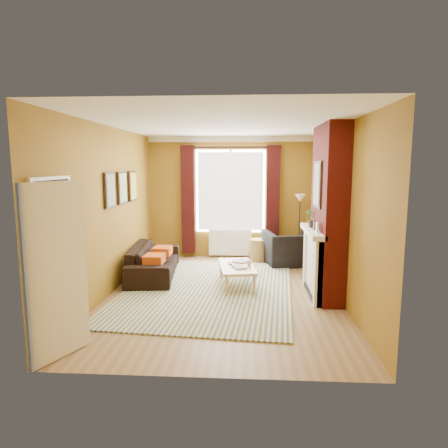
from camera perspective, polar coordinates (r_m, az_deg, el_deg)
The scene contains 12 objects.
ground at distance 6.91m, azimuth -0.13°, elevation -9.78°, with size 5.50×5.50×0.00m, color brown.
room_walls at distance 6.88m, azimuth 5.33°, elevation 1.93°, with size 3.82×5.54×2.83m.
striped_rug at distance 7.06m, azimuth -2.22°, elevation -9.29°, with size 3.16×4.15×0.02m.
sofa at distance 7.96m, azimuth -9.97°, elevation -5.16°, with size 2.09×0.82×0.61m, color black.
armchair at distance 8.83m, azimuth 9.56°, elevation -3.42°, with size 1.12×0.98×0.73m, color black.
coffee_table at distance 7.17m, azimuth 1.82°, elevation -6.22°, with size 0.75×1.24×0.39m.
wicker_stool at distance 9.12m, azimuth 4.91°, elevation -3.70°, with size 0.44×0.44×0.49m.
floor_lamp at distance 8.93m, azimuth 10.78°, elevation 2.14°, with size 0.27×0.27×1.52m.
book_a at distance 6.94m, azimuth 1.44°, elevation -6.26°, with size 0.20×0.27×0.03m, color #999999.
book_b at distance 7.48m, azimuth 1.76°, elevation -5.18°, with size 0.23×0.32×0.02m, color #999999.
mug at distance 7.10m, azimuth 3.61°, elevation -5.64°, with size 0.10×0.10×0.09m, color #999999.
tv_remote at distance 7.23m, azimuth 0.88°, elevation -5.67°, with size 0.08×0.16×0.02m.
Camera 1 is at (0.41, -6.55, 2.17)m, focal length 32.00 mm.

